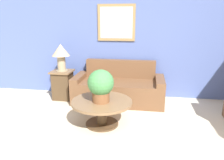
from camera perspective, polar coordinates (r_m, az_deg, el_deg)
wall_back at (r=4.99m, az=7.46°, el=10.42°), size 7.45×0.09×2.60m
couch_main at (r=4.76m, az=1.76°, el=-2.22°), size 1.92×0.85×0.87m
coffee_table at (r=3.71m, az=-2.67°, el=-7.14°), size 1.02×1.02×0.44m
side_table at (r=5.03m, az=-12.72°, el=-1.15°), size 0.45×0.45×0.65m
table_lamp at (r=4.88m, az=-13.22°, el=6.86°), size 0.39×0.39×0.59m
potted_plant_on_table at (r=3.53m, az=-2.96°, el=-1.25°), size 0.43×0.43×0.54m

